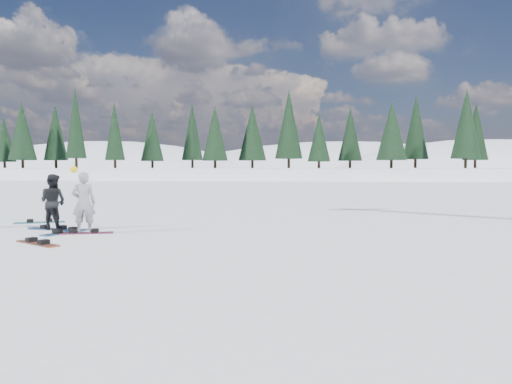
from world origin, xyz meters
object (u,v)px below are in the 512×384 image
(snowboarder_man, at_px, (53,202))
(snowboard_loose_a, at_px, (66,232))
(snowboarder_woman, at_px, (84,202))
(snowboard_loose_b, at_px, (37,243))
(snowboard_loose_c, at_px, (40,222))

(snowboarder_man, height_order, snowboard_loose_a, snowboarder_man)
(snowboarder_man, bearing_deg, snowboarder_woman, 158.83)
(snowboard_loose_b, bearing_deg, snowboarder_man, 143.85)
(snowboard_loose_b, distance_m, snowboard_loose_a, 1.92)
(snowboarder_woman, xyz_separation_m, snowboard_loose_a, (-0.57, 0.11, -0.83))
(snowboard_loose_a, distance_m, snowboard_loose_c, 2.94)
(snowboarder_woman, distance_m, snowboard_loose_b, 2.00)
(snowboarder_man, relative_size, snowboard_loose_a, 1.05)
(snowboarder_man, distance_m, snowboard_loose_c, 2.17)
(snowboarder_woman, height_order, snowboard_loose_a, snowboarder_woman)
(snowboard_loose_b, relative_size, snowboard_loose_a, 1.00)
(snowboard_loose_b, height_order, snowboard_loose_c, same)
(snowboarder_man, bearing_deg, snowboard_loose_b, 119.71)
(snowboarder_woman, height_order, snowboarder_man, snowboarder_woman)
(snowboarder_woman, distance_m, snowboard_loose_a, 1.01)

